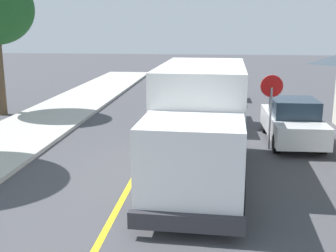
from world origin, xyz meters
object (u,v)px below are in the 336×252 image
object	(u,v)px
parked_car_near	(219,107)
stop_sign	(271,97)
box_truck	(200,118)
parked_car_mid	(218,86)
parked_van_across	(293,122)

from	to	relation	value
parked_car_near	stop_sign	size ratio (longest dim) A/B	1.66
box_truck	parked_car_near	bearing A→B (deg)	85.07
box_truck	parked_car_mid	bearing A→B (deg)	87.44
parked_car_near	stop_sign	distance (m)	4.04
parked_car_mid	stop_sign	distance (m)	10.26
parked_car_near	parked_van_across	distance (m)	3.72
stop_sign	parked_van_across	bearing A→B (deg)	44.83
parked_car_mid	box_truck	bearing A→B (deg)	-92.56
parked_van_across	stop_sign	size ratio (longest dim) A/B	1.68
parked_van_across	parked_car_mid	bearing A→B (deg)	106.66
parked_car_mid	parked_van_across	size ratio (longest dim) A/B	1.00
parked_car_near	box_truck	bearing A→B (deg)	-94.93
box_truck	parked_car_mid	world-z (taller)	box_truck
parked_car_near	parked_car_mid	bearing A→B (deg)	89.86
parked_car_mid	parked_van_across	distance (m)	9.49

